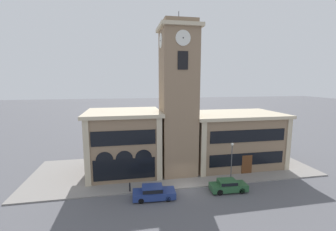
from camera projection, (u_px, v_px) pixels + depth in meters
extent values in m
plane|color=#56565B|center=(187.00, 189.00, 26.92)|extent=(300.00, 300.00, 0.00)
cube|color=gray|center=(175.00, 168.00, 33.24)|extent=(39.85, 13.03, 0.15)
cube|color=#897056|center=(178.00, 105.00, 30.32)|extent=(4.59, 4.59, 19.36)
cube|color=beige|center=(179.00, 28.00, 28.84)|extent=(5.29, 5.29, 0.45)
cube|color=#897056|center=(179.00, 24.00, 28.76)|extent=(4.22, 4.22, 0.60)
cylinder|color=#4C4C51|center=(179.00, 16.00, 28.62)|extent=(0.10, 0.10, 1.20)
cylinder|color=silver|center=(183.00, 38.00, 26.81)|extent=(1.86, 0.10, 1.86)
cylinder|color=black|center=(183.00, 38.00, 26.74)|extent=(0.15, 0.04, 0.15)
cylinder|color=silver|center=(161.00, 41.00, 28.65)|extent=(0.10, 1.86, 1.86)
cylinder|color=black|center=(160.00, 41.00, 28.64)|extent=(0.04, 0.15, 0.15)
cube|color=black|center=(183.00, 60.00, 27.21)|extent=(1.28, 0.10, 2.20)
cube|color=#897056|center=(124.00, 143.00, 31.61)|extent=(9.46, 8.33, 8.29)
cube|color=beige|center=(123.00, 113.00, 30.95)|extent=(10.16, 9.03, 0.45)
cube|color=beige|center=(87.00, 155.00, 26.70)|extent=(0.70, 0.16, 8.29)
cube|color=beige|center=(159.00, 150.00, 28.32)|extent=(0.70, 0.16, 8.29)
cube|color=black|center=(124.00, 138.00, 27.25)|extent=(7.75, 0.10, 1.82)
cube|color=black|center=(125.00, 169.00, 27.85)|extent=(7.56, 0.10, 2.65)
cylinder|color=black|center=(105.00, 160.00, 27.20)|extent=(2.08, 0.06, 2.08)
cylinder|color=black|center=(124.00, 159.00, 27.64)|extent=(2.08, 0.06, 2.08)
cylinder|color=black|center=(144.00, 158.00, 28.08)|extent=(2.08, 0.06, 2.08)
cube|color=#897056|center=(233.00, 140.00, 34.74)|extent=(13.33, 8.33, 7.59)
cube|color=beige|center=(234.00, 114.00, 34.13)|extent=(14.03, 9.03, 0.45)
cube|color=beige|center=(204.00, 150.00, 29.46)|extent=(0.70, 0.16, 7.59)
cube|color=beige|center=(288.00, 145.00, 31.81)|extent=(0.70, 0.16, 7.59)
cube|color=black|center=(248.00, 136.00, 30.40)|extent=(10.93, 0.10, 1.67)
cube|color=#5B3319|center=(247.00, 165.00, 31.01)|extent=(1.50, 0.12, 2.73)
cube|color=black|center=(247.00, 159.00, 30.90)|extent=(10.93, 0.10, 1.70)
cube|color=navy|center=(154.00, 194.00, 24.62)|extent=(4.72, 2.10, 0.75)
cube|color=navy|center=(152.00, 189.00, 24.50)|extent=(2.31, 1.79, 0.54)
cube|color=black|center=(152.00, 189.00, 24.50)|extent=(2.22, 1.83, 0.40)
cylinder|color=black|center=(166.00, 192.00, 25.65)|extent=(0.62, 0.25, 0.61)
cylinder|color=black|center=(168.00, 199.00, 24.04)|extent=(0.62, 0.25, 0.61)
cylinder|color=black|center=(141.00, 193.00, 25.26)|extent=(0.62, 0.25, 0.61)
cylinder|color=black|center=(141.00, 201.00, 23.65)|extent=(0.62, 0.25, 0.61)
cube|color=#285633|center=(228.00, 187.00, 26.24)|extent=(4.35, 1.93, 0.74)
cube|color=#285633|center=(227.00, 182.00, 26.12)|extent=(2.12, 1.64, 0.49)
cube|color=black|center=(227.00, 182.00, 26.12)|extent=(2.04, 1.68, 0.37)
cylinder|color=black|center=(236.00, 185.00, 27.18)|extent=(0.73, 0.26, 0.72)
cylinder|color=black|center=(242.00, 191.00, 25.72)|extent=(0.73, 0.26, 0.72)
cylinder|color=black|center=(215.00, 186.00, 26.82)|extent=(0.73, 0.26, 0.72)
cylinder|color=black|center=(220.00, 192.00, 25.36)|extent=(0.73, 0.26, 0.72)
cylinder|color=#4C4C51|center=(231.00, 164.00, 27.95)|extent=(0.12, 0.12, 4.79)
sphere|color=silver|center=(232.00, 144.00, 27.57)|extent=(0.36, 0.36, 0.36)
cylinder|color=black|center=(130.00, 188.00, 25.98)|extent=(0.18, 0.18, 0.90)
sphere|color=black|center=(130.00, 183.00, 25.90)|extent=(0.16, 0.16, 0.16)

